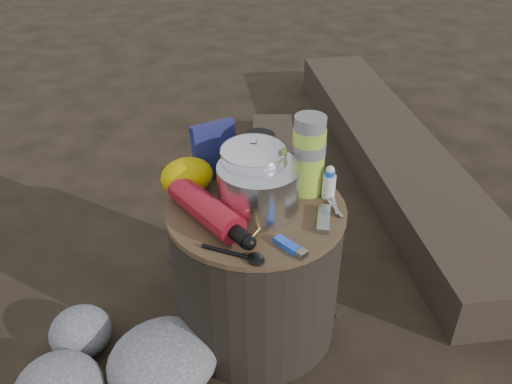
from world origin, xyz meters
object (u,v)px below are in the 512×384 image
stump (256,269)px  log_main (389,151)px  travel_mug (259,155)px  thermos (308,156)px  fuel_bottle (207,209)px  camping_pot (253,170)px

stump → log_main: size_ratio=0.23×
log_main → travel_mug: size_ratio=16.30×
thermos → log_main: bearing=33.3°
stump → log_main: bearing=29.0°
thermos → fuel_bottle: bearing=-179.9°
fuel_bottle → travel_mug: travel_mug is taller
fuel_bottle → thermos: bearing=-10.1°
camping_pot → travel_mug: camping_pot is taller
stump → thermos: (0.16, 0.01, 0.33)m
log_main → fuel_bottle: 1.29m
stump → log_main: (0.97, 0.54, -0.13)m
camping_pot → fuel_bottle: camping_pot is taller
fuel_bottle → thermos: (0.30, 0.00, 0.07)m
stump → travel_mug: travel_mug is taller
camping_pot → fuel_bottle: (-0.15, -0.04, -0.05)m
log_main → camping_pot: size_ratio=11.93×
log_main → fuel_bottle: bearing=-133.7°
thermos → travel_mug: bearing=118.3°
stump → fuel_bottle: bearing=178.0°
fuel_bottle → travel_mug: (0.22, 0.14, 0.03)m
stump → travel_mug: size_ratio=3.76×
log_main → travel_mug: bearing=-135.2°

